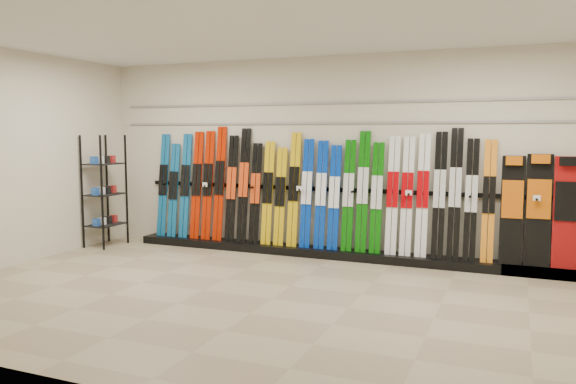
% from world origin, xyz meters
% --- Properties ---
extents(floor, '(8.00, 8.00, 0.00)m').
position_xyz_m(floor, '(0.00, 0.00, 0.00)').
color(floor, '#9D8A6C').
rests_on(floor, ground).
extents(back_wall, '(8.00, 0.00, 8.00)m').
position_xyz_m(back_wall, '(0.00, 2.50, 1.50)').
color(back_wall, beige).
rests_on(back_wall, floor).
extents(left_wall, '(0.00, 5.00, 5.00)m').
position_xyz_m(left_wall, '(-4.00, 0.00, 1.50)').
color(left_wall, beige).
rests_on(left_wall, floor).
extents(ceiling, '(8.00, 8.00, 0.00)m').
position_xyz_m(ceiling, '(0.00, 0.00, 3.00)').
color(ceiling, silver).
rests_on(ceiling, back_wall).
extents(ski_rack_base, '(8.00, 0.40, 0.12)m').
position_xyz_m(ski_rack_base, '(0.22, 2.28, 0.06)').
color(ski_rack_base, black).
rests_on(ski_rack_base, floor).
extents(skis, '(5.38, 0.26, 1.83)m').
position_xyz_m(skis, '(-0.45, 2.34, 0.96)').
color(skis, '#0D568F').
rests_on(skis, ski_rack_base).
extents(snowboards, '(1.59, 0.23, 1.46)m').
position_xyz_m(snowboards, '(3.10, 2.35, 0.84)').
color(snowboards, black).
rests_on(snowboards, ski_rack_base).
extents(accessory_rack, '(0.40, 0.60, 1.82)m').
position_xyz_m(accessory_rack, '(-3.75, 1.70, 0.91)').
color(accessory_rack, black).
rests_on(accessory_rack, floor).
extents(slatwall_rail_0, '(7.60, 0.02, 0.03)m').
position_xyz_m(slatwall_rail_0, '(0.00, 2.48, 2.00)').
color(slatwall_rail_0, gray).
rests_on(slatwall_rail_0, back_wall).
extents(slatwall_rail_1, '(7.60, 0.02, 0.03)m').
position_xyz_m(slatwall_rail_1, '(0.00, 2.48, 2.30)').
color(slatwall_rail_1, gray).
rests_on(slatwall_rail_1, back_wall).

